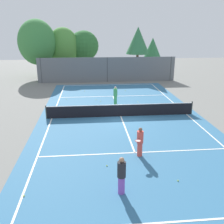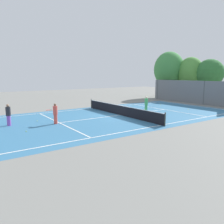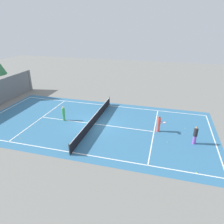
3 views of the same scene
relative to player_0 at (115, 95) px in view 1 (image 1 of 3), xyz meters
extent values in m
plane|color=slate|center=(0.06, -3.56, -0.86)|extent=(80.00, 80.00, 0.00)
cube|color=teal|center=(0.06, -3.56, -0.86)|extent=(13.00, 25.00, 0.00)
cube|color=white|center=(-5.44, -3.56, -0.85)|extent=(0.10, 24.00, 0.01)
cube|color=white|center=(5.56, -3.56, -0.85)|extent=(0.10, 24.00, 0.01)
cube|color=white|center=(0.06, -15.56, -0.85)|extent=(11.00, 0.10, 0.01)
cube|color=white|center=(0.06, 8.44, -0.85)|extent=(11.00, 0.10, 0.01)
cube|color=white|center=(0.06, -9.96, -0.85)|extent=(11.00, 0.10, 0.01)
cube|color=white|center=(0.06, 2.84, -0.85)|extent=(11.00, 0.10, 0.01)
cube|color=white|center=(0.06, -3.56, -0.85)|extent=(0.10, 12.80, 0.01)
cylinder|color=#333833|center=(-5.84, -3.56, -0.31)|extent=(0.10, 0.10, 1.10)
cylinder|color=#333833|center=(5.96, -3.56, -0.31)|extent=(0.10, 0.10, 1.10)
cube|color=black|center=(0.06, -3.56, -0.38)|extent=(11.80, 0.03, 0.95)
cube|color=white|center=(0.06, -3.56, 0.12)|extent=(11.80, 0.04, 0.05)
cube|color=slate|center=(0.06, 10.44, 0.74)|extent=(18.00, 0.06, 3.20)
cylinder|color=#3F4447|center=(-8.44, 10.44, 0.74)|extent=(0.12, 0.12, 3.20)
cylinder|color=#3F4447|center=(0.06, 10.44, 0.74)|extent=(0.12, 0.12, 3.20)
cylinder|color=#3F4447|center=(8.56, 10.44, 0.74)|extent=(0.12, 0.12, 3.20)
cylinder|color=brown|center=(-2.97, 16.29, 0.46)|extent=(0.34, 0.34, 2.63)
sphere|color=#2D6B33|center=(-2.97, 16.29, 3.42)|extent=(4.38, 4.38, 4.38)
cylinder|color=brown|center=(-9.28, 13.99, 0.46)|extent=(0.36, 0.36, 2.64)
ellipsoid|color=#3D8442|center=(-9.28, 13.99, 4.07)|extent=(5.09, 5.41, 6.10)
cylinder|color=brown|center=(-5.89, 15.40, 0.28)|extent=(0.36, 0.36, 2.28)
ellipsoid|color=#4C8E3D|center=(-5.89, 15.40, 3.41)|extent=(4.40, 4.02, 5.28)
cylinder|color=brown|center=(7.37, 16.04, 0.38)|extent=(0.45, 0.45, 2.47)
cone|color=#337547|center=(7.37, 16.04, 3.08)|extent=(2.64, 2.64, 2.94)
cylinder|color=brown|center=(4.44, 12.70, 0.83)|extent=(0.34, 0.34, 3.38)
cone|color=#337547|center=(4.44, 12.70, 4.31)|extent=(3.23, 3.23, 3.58)
cylinder|color=#3FA559|center=(0.00, 0.00, -0.47)|extent=(0.29, 0.29, 0.78)
cylinder|color=#3FA559|center=(0.00, 0.00, 0.26)|extent=(0.36, 0.36, 0.68)
sphere|color=beige|center=(0.00, 0.00, 0.71)|extent=(0.21, 0.21, 0.21)
cylinder|color=#E54C3F|center=(0.25, -10.33, -0.46)|extent=(0.29, 0.29, 0.79)
cylinder|color=#E54C3F|center=(0.25, -10.33, 0.27)|extent=(0.36, 0.36, 0.69)
sphere|color=brown|center=(0.25, -10.33, 0.72)|extent=(0.21, 0.21, 0.21)
cylinder|color=black|center=(0.13, -10.64, 0.31)|extent=(0.10, 0.20, 0.03)
torus|color=red|center=(0.03, -10.87, 0.31)|extent=(0.43, 0.43, 0.03)
cylinder|color=silver|center=(0.03, -10.87, 0.31)|extent=(0.36, 0.36, 0.00)
cylinder|color=purple|center=(-1.20, -13.63, -0.45)|extent=(0.30, 0.30, 0.81)
cylinder|color=#232328|center=(-1.20, -13.63, 0.30)|extent=(0.37, 0.37, 0.71)
sphere|color=#A37556|center=(-1.20, -13.63, 0.76)|extent=(0.22, 0.22, 0.22)
sphere|color=#CCE533|center=(2.21, 0.32, -0.82)|extent=(0.07, 0.07, 0.07)
sphere|color=#CCE533|center=(-5.37, -13.48, -0.82)|extent=(0.07, 0.07, 0.07)
sphere|color=#CCE533|center=(-1.32, 0.97, -0.82)|extent=(0.07, 0.07, 0.07)
sphere|color=#CCE533|center=(-4.71, 2.07, -0.82)|extent=(0.07, 0.07, 0.07)
sphere|color=#CCE533|center=(-1.66, -11.31, -0.82)|extent=(0.07, 0.07, 0.07)
sphere|color=#CCE533|center=(-2.92, 5.31, -0.82)|extent=(0.07, 0.07, 0.07)
sphere|color=#CCE533|center=(-1.76, 1.57, -0.82)|extent=(0.07, 0.07, 0.07)
sphere|color=#CCE533|center=(1.55, -13.00, -0.82)|extent=(0.07, 0.07, 0.07)
sphere|color=#CCE533|center=(1.69, 5.08, -0.82)|extent=(0.07, 0.07, 0.07)
sphere|color=#CCE533|center=(-3.36, 5.82, -0.82)|extent=(0.07, 0.07, 0.07)
sphere|color=#CCE533|center=(-0.95, -2.79, -0.82)|extent=(0.07, 0.07, 0.07)
camera|label=1|loc=(-2.50, -23.04, 5.99)|focal=41.16mm
camera|label=2|loc=(17.64, -16.61, 3.13)|focal=35.55mm
camera|label=3|loc=(-18.56, -10.72, 9.34)|focal=32.98mm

